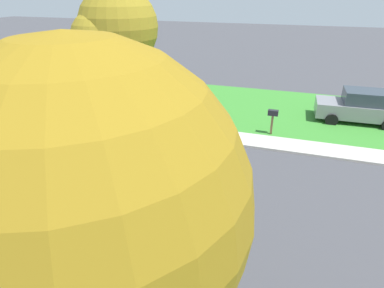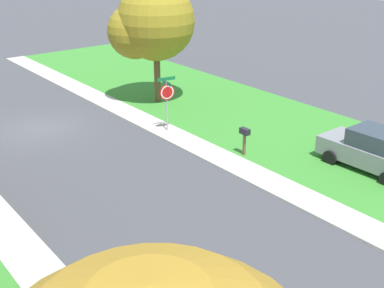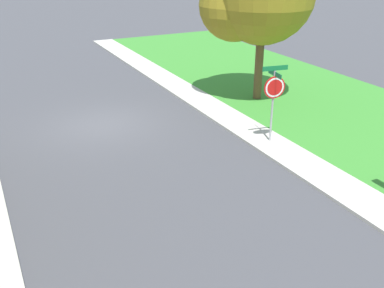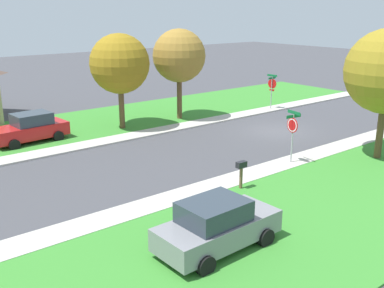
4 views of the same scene
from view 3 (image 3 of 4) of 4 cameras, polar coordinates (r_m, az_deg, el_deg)
name	(u,v)px [view 3 (image 3 of 4)]	position (r m, az deg, el deg)	size (l,w,h in m)	color
ground_plane	(103,125)	(17.68, -11.34, 2.41)	(120.00, 120.00, 0.00)	#424247
stop_sign_far_corner	(274,92)	(15.30, 10.42, 6.57)	(0.91, 0.91, 2.77)	#9E9EA3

